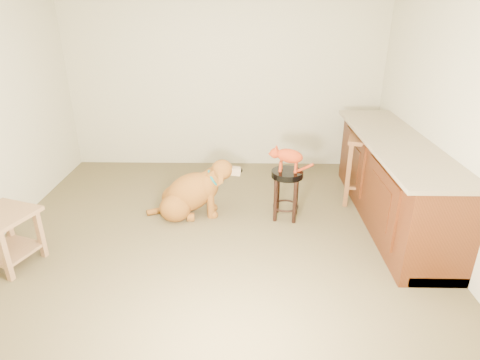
{
  "coord_description": "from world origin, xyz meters",
  "views": [
    {
      "loc": [
        0.33,
        -3.78,
        2.25
      ],
      "look_at": [
        0.25,
        0.32,
        0.45
      ],
      "focal_mm": 30.0,
      "sensor_mm": 36.0,
      "label": 1
    }
  ],
  "objects_px": {
    "padded_stool": "(287,185)",
    "golden_retriever": "(191,193)",
    "side_table": "(5,231)",
    "wood_stool": "(365,169)",
    "tabby_kitten": "(287,156)"
  },
  "relations": [
    {
      "from": "wood_stool",
      "to": "side_table",
      "type": "bearing_deg",
      "value": -159.35
    },
    {
      "from": "padded_stool",
      "to": "wood_stool",
      "type": "bearing_deg",
      "value": 23.32
    },
    {
      "from": "wood_stool",
      "to": "tabby_kitten",
      "type": "distance_m",
      "value": 1.11
    },
    {
      "from": "tabby_kitten",
      "to": "side_table",
      "type": "bearing_deg",
      "value": -149.4
    },
    {
      "from": "tabby_kitten",
      "to": "padded_stool",
      "type": "bearing_deg",
      "value": -5.72
    },
    {
      "from": "side_table",
      "to": "padded_stool",
      "type": "bearing_deg",
      "value": 19.65
    },
    {
      "from": "golden_retriever",
      "to": "tabby_kitten",
      "type": "relative_size",
      "value": 2.23
    },
    {
      "from": "padded_stool",
      "to": "wood_stool",
      "type": "xyz_separation_m",
      "value": [
        0.97,
        0.42,
        0.02
      ]
    },
    {
      "from": "golden_retriever",
      "to": "padded_stool",
      "type": "bearing_deg",
      "value": -8.29
    },
    {
      "from": "padded_stool",
      "to": "tabby_kitten",
      "type": "distance_m",
      "value": 0.34
    },
    {
      "from": "padded_stool",
      "to": "side_table",
      "type": "distance_m",
      "value": 2.82
    },
    {
      "from": "padded_stool",
      "to": "golden_retriever",
      "type": "bearing_deg",
      "value": 177.07
    },
    {
      "from": "padded_stool",
      "to": "side_table",
      "type": "xyz_separation_m",
      "value": [
        -2.66,
        -0.95,
        -0.06
      ]
    },
    {
      "from": "wood_stool",
      "to": "golden_retriever",
      "type": "bearing_deg",
      "value": -169.94
    },
    {
      "from": "padded_stool",
      "to": "side_table",
      "type": "height_order",
      "value": "padded_stool"
    }
  ]
}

